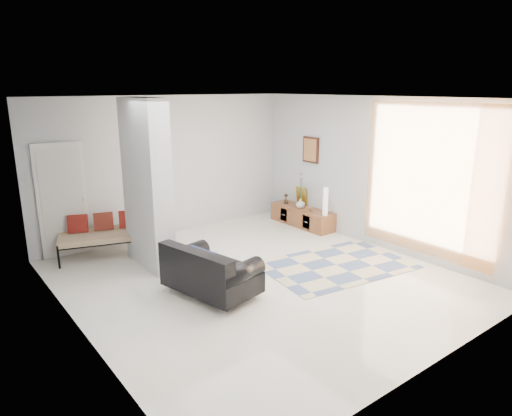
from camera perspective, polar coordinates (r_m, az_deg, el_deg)
floor at (r=7.35m, az=0.37°, el=-8.81°), size 6.00×6.00×0.00m
ceiling at (r=6.73m, az=0.41°, el=13.57°), size 6.00×6.00×0.00m
wall_back at (r=9.41m, az=-10.93°, el=5.13°), size 6.00×0.00×6.00m
wall_front at (r=4.99m, az=22.11°, el=-4.48°), size 6.00×0.00×6.00m
wall_left at (r=5.71m, az=-21.99°, el=-2.07°), size 0.00×6.00×6.00m
wall_right at (r=8.83m, az=14.66°, el=4.28°), size 0.00×6.00×6.00m
partition_column at (r=7.71m, az=-13.52°, el=2.84°), size 0.35×1.20×2.80m
hallway_door at (r=8.74m, az=-23.05°, el=0.90°), size 0.85×0.06×2.04m
curtain at (r=8.12m, az=20.71°, el=3.24°), size 0.00×2.55×2.55m
wall_art at (r=9.89m, az=6.86°, el=7.23°), size 0.04×0.45×0.55m
media_console at (r=10.05m, az=5.77°, el=-1.03°), size 0.45×1.62×0.80m
loveseat at (r=6.69m, az=-5.96°, el=-7.98°), size 1.09×1.54×0.76m
daybed at (r=8.64m, az=-17.47°, el=-2.92°), size 2.05×1.33×0.77m
area_rug at (r=7.98m, az=9.99°, el=-7.03°), size 2.67×1.97×0.01m
cylinder_lamp at (r=9.43m, az=8.68°, el=0.84°), size 0.11×0.11×0.58m
bronze_figurine at (r=10.28m, az=3.79°, el=1.16°), size 0.12×0.12×0.23m
vase at (r=9.95m, az=5.57°, el=0.58°), size 0.22×0.22×0.21m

